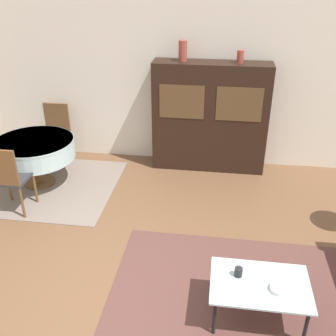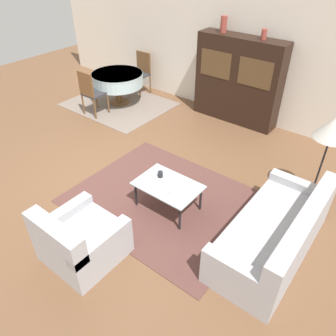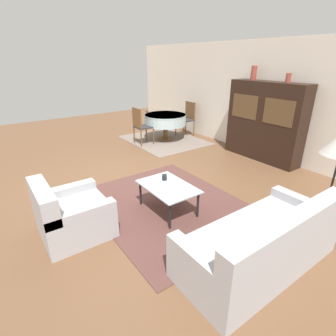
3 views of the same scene
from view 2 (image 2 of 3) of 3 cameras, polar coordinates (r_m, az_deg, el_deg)
ground_plane at (r=5.75m, az=-10.80°, el=-1.99°), size 14.00×14.00×0.00m
wall_back at (r=7.70m, az=9.22°, el=19.49°), size 10.00×0.06×2.70m
area_rug at (r=5.23m, az=-0.56°, el=-5.57°), size 2.81×2.26×0.01m
dining_rug at (r=8.34m, az=-8.54°, el=10.96°), size 2.38×1.94×0.01m
couch at (r=4.52m, az=18.21°, el=-11.00°), size 0.90×2.00×0.84m
armchair at (r=4.38m, az=-15.07°, el=-12.12°), size 0.89×0.89×0.81m
coffee_table at (r=4.85m, az=0.00°, el=-3.31°), size 0.95×0.65×0.44m
display_cabinet at (r=7.34m, az=12.07°, el=14.67°), size 1.87×0.44×1.81m
dining_table at (r=8.18m, az=-8.79°, el=15.00°), size 1.23×1.23×0.75m
dining_chair_near at (r=7.68m, az=-13.31°, el=12.93°), size 0.44×0.44×1.03m
dining_chair_far at (r=8.75m, az=-4.73°, el=16.55°), size 0.44×0.44×1.03m
floor_lamp at (r=5.06m, az=26.79°, el=5.96°), size 0.50×0.50×1.46m
cup at (r=4.95m, az=-1.36°, el=-1.11°), size 0.08×0.08×0.09m
bowl at (r=4.69m, az=1.16°, el=-3.92°), size 0.18×0.18×0.04m
vase_tall at (r=7.25m, az=9.67°, el=23.46°), size 0.13×0.13×0.32m
vase_short at (r=6.89m, az=16.38°, el=21.44°), size 0.11×0.11×0.19m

